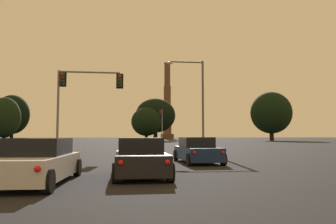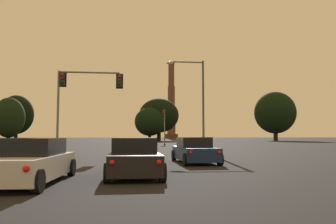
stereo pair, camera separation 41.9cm
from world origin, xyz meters
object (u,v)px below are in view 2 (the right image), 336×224
(street_lamp, at_px, (197,95))
(sedan_center_lane_second, at_px, (134,158))
(sedan_left_lane_second, at_px, (30,162))
(traffic_light_far_right, at_px, (164,121))
(smokestack, at_px, (171,108))
(sedan_right_lane_front, at_px, (194,151))
(traffic_light_overhead_left, at_px, (79,91))

(street_lamp, bearing_deg, sedan_center_lane_second, -109.06)
(sedan_left_lane_second, xyz_separation_m, traffic_light_far_right, (8.78, 46.17, 3.36))
(traffic_light_far_right, distance_m, smokestack, 124.89)
(sedan_left_lane_second, bearing_deg, smokestack, 84.25)
(sedan_center_lane_second, relative_size, sedan_left_lane_second, 0.99)
(smokestack, bearing_deg, sedan_left_lane_second, -98.38)
(sedan_center_lane_second, height_order, traffic_light_far_right, traffic_light_far_right)
(sedan_right_lane_front, height_order, street_lamp, street_lamp)
(smokestack, bearing_deg, traffic_light_overhead_left, -99.59)
(sedan_left_lane_second, relative_size, sedan_right_lane_front, 1.01)
(sedan_left_lane_second, distance_m, sedan_right_lane_front, 9.86)
(sedan_right_lane_front, distance_m, smokestack, 163.95)
(sedan_right_lane_front, bearing_deg, smokestack, 81.91)
(sedan_right_lane_front, distance_m, traffic_light_far_right, 39.16)
(sedan_center_lane_second, relative_size, sedan_right_lane_front, 1.00)
(traffic_light_overhead_left, distance_m, street_lamp, 10.67)
(traffic_light_overhead_left, bearing_deg, sedan_right_lane_front, -47.99)
(sedan_center_lane_second, xyz_separation_m, street_lamp, (5.92, 17.14, 4.60))
(sedan_left_lane_second, distance_m, street_lamp, 21.43)
(traffic_light_overhead_left, relative_size, smokestack, 0.16)
(sedan_right_lane_front, xyz_separation_m, smokestack, (18.22, 162.14, 16.08))
(street_lamp, xyz_separation_m, smokestack, (15.71, 150.57, 11.47))
(sedan_center_lane_second, height_order, smokestack, smokestack)
(sedan_right_lane_front, distance_m, street_lamp, 12.71)
(smokestack, bearing_deg, sedan_right_lane_front, -96.41)
(sedan_center_lane_second, bearing_deg, traffic_light_far_right, 82.11)
(traffic_light_overhead_left, bearing_deg, sedan_left_lane_second, -86.31)
(sedan_left_lane_second, relative_size, smokestack, 0.11)
(traffic_light_far_right, bearing_deg, street_lamp, -89.06)
(sedan_left_lane_second, relative_size, traffic_light_overhead_left, 0.71)
(sedan_right_lane_front, bearing_deg, traffic_light_far_right, 85.30)
(sedan_center_lane_second, height_order, traffic_light_overhead_left, traffic_light_overhead_left)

